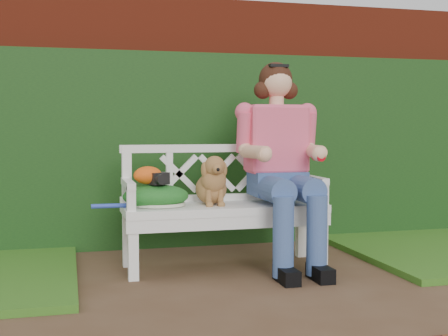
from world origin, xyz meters
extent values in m
plane|color=#4D3320|center=(0.00, 0.00, 0.00)|extent=(60.00, 60.00, 0.00)
cube|color=maroon|center=(0.00, 1.90, 1.10)|extent=(10.00, 0.30, 2.20)
cube|color=#1D4814|center=(0.00, 1.68, 0.85)|extent=(10.00, 0.18, 1.70)
cube|color=black|center=(-0.52, 0.73, 0.69)|extent=(0.16, 0.14, 0.09)
ellipsoid|color=#E05312|center=(-0.59, 0.76, 0.71)|extent=(0.22, 0.18, 0.13)
camera|label=1|loc=(-1.14, -3.53, 1.06)|focal=48.00mm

